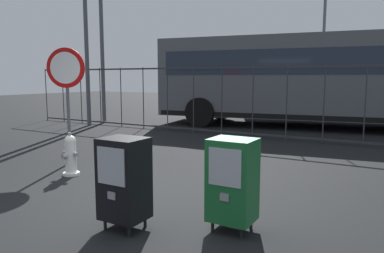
{
  "coord_description": "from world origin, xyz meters",
  "views": [
    {
      "loc": [
        3.19,
        -3.83,
        1.67
      ],
      "look_at": [
        0.3,
        1.2,
        0.9
      ],
      "focal_mm": 34.73,
      "sensor_mm": 36.0,
      "label": 1
    }
  ],
  "objects": [
    {
      "name": "fire_hydrant",
      "position": [
        -1.71,
        0.53,
        0.35
      ],
      "size": [
        0.33,
        0.31,
        0.75
      ],
      "color": "silver",
      "rests_on": "ground_plane"
    },
    {
      "name": "stop_sign",
      "position": [
        -2.45,
        1.16,
        1.6
      ],
      "size": [
        0.71,
        0.31,
        2.23
      ],
      "color": "#4C4F54",
      "rests_on": "ground_plane"
    },
    {
      "name": "newspaper_box_primary",
      "position": [
        1.63,
        -0.23,
        0.57
      ],
      "size": [
        0.48,
        0.42,
        1.02
      ],
      "color": "black",
      "rests_on": "ground_plane"
    },
    {
      "name": "ground_plane",
      "position": [
        0.0,
        0.0,
        0.0
      ],
      "size": [
        60.0,
        60.0,
        0.0
      ],
      "primitive_type": "plane",
      "color": "black"
    },
    {
      "name": "newspaper_box_secondary",
      "position": [
        0.58,
        -0.78,
        0.57
      ],
      "size": [
        0.48,
        0.42,
        1.02
      ],
      "color": "black",
      "rests_on": "ground_plane"
    },
    {
      "name": "bus_near",
      "position": [
        0.64,
        8.93,
        1.71
      ],
      "size": [
        10.75,
        4.0,
        3.0
      ],
      "rotation": [
        0.0,
        0.0,
        0.15
      ],
      "color": "#4C5156",
      "rests_on": "ground_plane"
    },
    {
      "name": "fence_barrier",
      "position": [
        0.0,
        5.93,
        1.02
      ],
      "size": [
        18.03,
        0.04,
        2.0
      ],
      "color": "#2D2D33",
      "rests_on": "ground_plane"
    },
    {
      "name": "street_light_near_right",
      "position": [
        -0.46,
        15.39,
        4.13
      ],
      "size": [
        0.32,
        0.32,
        7.13
      ],
      "color": "#4C4F54",
      "rests_on": "ground_plane"
    },
    {
      "name": "bus_far",
      "position": [
        2.19,
        12.89,
        1.71
      ],
      "size": [
        10.6,
        3.14,
        3.0
      ],
      "rotation": [
        0.0,
        0.0,
        0.04
      ],
      "color": "#4C5156",
      "rests_on": "ground_plane"
    }
  ]
}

